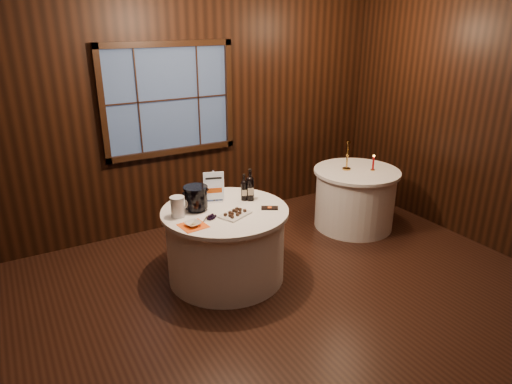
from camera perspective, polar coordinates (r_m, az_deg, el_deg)
ground at (r=4.21m, az=2.64°, el=-16.63°), size 6.00×6.00×0.00m
back_wall at (r=5.68m, az=-10.84°, el=10.25°), size 6.00×0.10×3.00m
main_table at (r=4.74m, az=-3.80°, el=-6.44°), size 1.28×1.28×0.77m
side_table at (r=6.01m, az=12.24°, el=-0.76°), size 1.08×1.08×0.77m
sign_stand at (r=4.73m, az=-5.26°, el=0.09°), size 0.20×0.15×0.34m
port_bottle_left at (r=4.75m, az=-1.49°, el=0.39°), size 0.07×0.08×0.29m
port_bottle_right at (r=4.74m, az=-0.74°, el=0.66°), size 0.08×0.09×0.34m
ice_bucket at (r=4.54m, az=-7.52°, el=-0.71°), size 0.24×0.24×0.25m
chocolate_plate at (r=4.43m, az=-2.63°, el=-2.74°), size 0.35×0.30×0.04m
chocolate_box at (r=4.58m, az=1.71°, el=-2.01°), size 0.19×0.16×0.01m
grape_bunch at (r=4.36m, az=-5.50°, el=-3.15°), size 0.18×0.10×0.04m
glass_pitcher at (r=4.43m, az=-9.75°, el=-1.81°), size 0.19×0.14×0.20m
orange_napkin at (r=4.25m, az=-7.87°, el=-4.20°), size 0.26×0.26×0.00m
cracker_bowl at (r=4.24m, az=-7.89°, el=-3.96°), size 0.17×0.17×0.03m
brass_candlestick at (r=5.83m, az=11.32°, el=4.03°), size 0.11×0.11×0.37m
red_candle at (r=5.89m, az=14.44°, el=3.38°), size 0.05×0.05×0.20m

